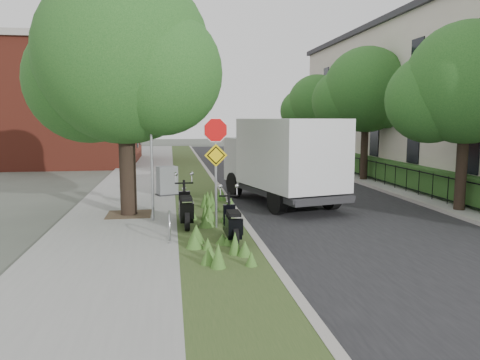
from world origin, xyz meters
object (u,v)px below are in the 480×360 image
object	(u,v)px
box_truck	(283,157)
scooter_near	(186,212)
sign_assembly	(216,150)
scooter_far	(233,227)
utility_cabinet	(167,181)

from	to	relation	value
box_truck	scooter_near	bearing A→B (deg)	-135.04
sign_assembly	box_truck	xyz separation A→B (m)	(2.85, 3.90, -0.56)
sign_assembly	scooter_far	distance (m)	2.49
scooter_far	utility_cabinet	size ratio (longest dim) A/B	1.51
utility_cabinet	scooter_far	bearing A→B (deg)	-77.89
box_truck	utility_cabinet	distance (m)	4.85
scooter_near	utility_cabinet	bearing A→B (deg)	95.53
scooter_near	scooter_far	distance (m)	2.20
scooter_near	box_truck	world-z (taller)	box_truck
scooter_far	utility_cabinet	xyz separation A→B (m)	(-1.64, 7.67, 0.15)
box_truck	sign_assembly	bearing A→B (deg)	-126.17
scooter_far	utility_cabinet	world-z (taller)	utility_cabinet
box_truck	utility_cabinet	xyz separation A→B (m)	(-4.25, 2.07, -1.09)
scooter_far	box_truck	distance (m)	6.30
sign_assembly	box_truck	world-z (taller)	sign_assembly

